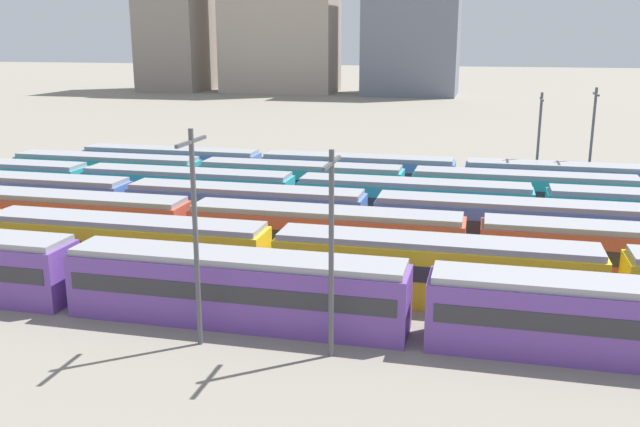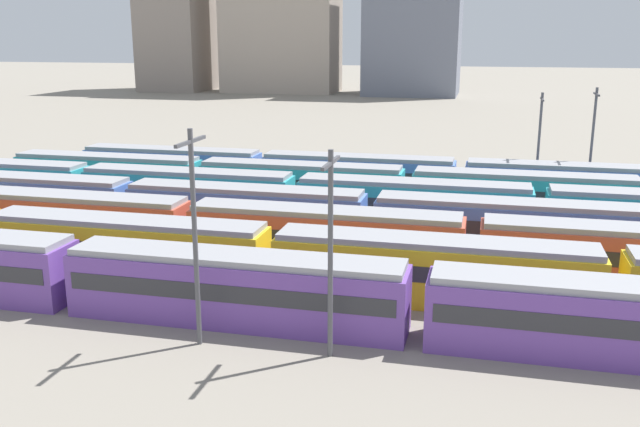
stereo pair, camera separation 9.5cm
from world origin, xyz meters
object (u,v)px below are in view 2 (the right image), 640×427
(catenary_pole_1, at_px, (592,138))
(catenary_pole_3, at_px, (539,140))
(train_track_0, at_px, (624,321))
(train_track_4, at_px, (296,197))
(train_track_1, at_px, (614,284))
(train_track_2, at_px, (635,257))
(catenary_pole_0, at_px, (330,245))
(train_track_3, at_px, (506,227))
(catenary_pole_2, at_px, (195,229))
(train_track_5, at_px, (301,184))

(catenary_pole_1, height_order, catenary_pole_3, catenary_pole_1)
(train_track_0, relative_size, train_track_4, 1.25)
(train_track_1, bearing_deg, train_track_4, 144.32)
(train_track_0, bearing_deg, train_track_2, 77.46)
(train_track_2, relative_size, catenary_pole_0, 9.54)
(train_track_3, bearing_deg, train_track_2, -35.47)
(train_track_2, xyz_separation_m, catenary_pole_0, (-15.53, -13.18, 3.54))
(train_track_0, xyz_separation_m, catenary_pole_3, (-2.00, 34.02, 3.46))
(train_track_1, height_order, catenary_pole_0, catenary_pole_0)
(train_track_1, height_order, catenary_pole_2, catenary_pole_2)
(catenary_pole_0, bearing_deg, catenary_pole_1, 66.86)
(train_track_2, xyz_separation_m, train_track_4, (-23.70, 10.40, 0.00))
(train_track_0, height_order, catenary_pole_3, catenary_pole_3)
(train_track_1, bearing_deg, train_track_3, 117.10)
(train_track_3, xyz_separation_m, catenary_pole_3, (2.99, 18.42, 3.46))
(train_track_1, height_order, train_track_2, same)
(catenary_pole_3, bearing_deg, train_track_0, -86.64)
(catenary_pole_0, bearing_deg, train_track_4, 109.13)
(catenary_pole_3, bearing_deg, catenary_pole_2, -115.58)
(train_track_2, relative_size, train_track_3, 1.00)
(train_track_2, relative_size, train_track_4, 1.25)
(train_track_1, relative_size, train_track_2, 1.20)
(train_track_4, distance_m, train_track_5, 5.29)
(train_track_3, bearing_deg, catenary_pole_1, 67.85)
(catenary_pole_3, bearing_deg, catenary_pole_1, 2.65)
(train_track_2, bearing_deg, train_track_1, -110.81)
(train_track_3, bearing_deg, train_track_5, 149.12)
(train_track_0, height_order, train_track_4, same)
(train_track_0, distance_m, train_track_1, 5.21)
(train_track_0, height_order, train_track_2, same)
(train_track_1, height_order, catenary_pole_1, catenary_pole_1)
(train_track_5, distance_m, catenary_pole_2, 29.36)
(train_track_1, distance_m, train_track_2, 5.56)
(catenary_pole_1, distance_m, catenary_pole_3, 4.61)
(catenary_pole_1, bearing_deg, catenary_pole_0, -113.14)
(train_track_3, relative_size, catenary_pole_1, 9.21)
(train_track_2, xyz_separation_m, train_track_3, (-7.30, 5.20, 0.00))
(train_track_3, height_order, catenary_pole_2, catenary_pole_2)
(catenary_pole_2, distance_m, catenary_pole_3, 41.01)
(train_track_4, height_order, train_track_5, same)
(catenary_pole_1, bearing_deg, train_track_4, -150.76)
(train_track_4, bearing_deg, train_track_5, 100.69)
(train_track_0, relative_size, train_track_5, 1.68)
(train_track_0, xyz_separation_m, train_track_5, (-22.37, 26.00, -0.00))
(train_track_0, bearing_deg, catenary_pole_0, -168.14)
(train_track_2, height_order, catenary_pole_2, catenary_pole_2)
(train_track_4, bearing_deg, catenary_pole_3, 34.27)
(train_track_4, height_order, catenary_pole_2, catenary_pole_2)
(train_track_3, distance_m, train_track_5, 20.26)
(catenary_pole_0, xyz_separation_m, catenary_pole_2, (-6.49, -0.20, 0.38))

